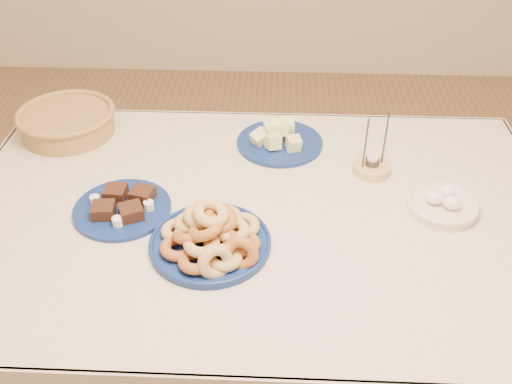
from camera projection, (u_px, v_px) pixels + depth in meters
ground at (257, 372)px, 2.05m from camera, size 5.00×5.00×0.00m
dining_table at (257, 238)px, 1.67m from camera, size 1.71×1.11×0.75m
donut_platter at (211, 237)px, 1.45m from camera, size 0.41×0.41×0.14m
melon_plate at (278, 138)px, 1.86m from camera, size 0.33×0.33×0.10m
brownie_plate at (123, 207)px, 1.59m from camera, size 0.30×0.30×0.05m
wicker_basket at (67, 121)px, 1.91m from camera, size 0.41×0.41×0.09m
candle_holder at (372, 167)px, 1.74m from camera, size 0.15×0.15×0.19m
egg_bowl at (442, 204)px, 1.59m from camera, size 0.24×0.24×0.07m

